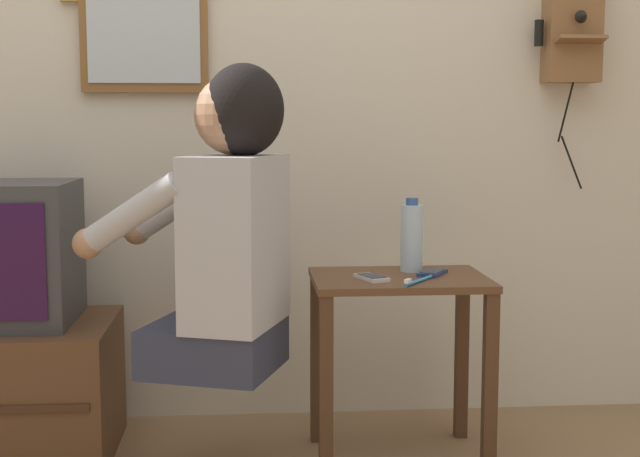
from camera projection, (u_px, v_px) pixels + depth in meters
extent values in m
cube|color=beige|center=(248.00, 59.00, 3.11)|extent=(6.80, 0.05, 2.55)
cube|color=#51331E|center=(399.00, 280.00, 2.74)|extent=(0.54, 0.40, 0.02)
cube|color=#452B1A|center=(326.00, 390.00, 2.59)|extent=(0.04, 0.04, 0.56)
cube|color=#452B1A|center=(490.00, 386.00, 2.63)|extent=(0.04, 0.04, 0.56)
cube|color=#452B1A|center=(317.00, 359.00, 2.93)|extent=(0.04, 0.04, 0.56)
cube|color=#452B1A|center=(462.00, 355.00, 2.97)|extent=(0.04, 0.04, 0.56)
cube|color=#2D3347|center=(214.00, 347.00, 2.62)|extent=(0.45, 0.44, 0.14)
cube|color=#ADADB2|center=(236.00, 241.00, 2.56)|extent=(0.33, 0.41, 0.49)
sphere|color=#A37556|center=(234.00, 115.00, 2.52)|extent=(0.23, 0.23, 0.23)
ellipsoid|color=black|center=(244.00, 110.00, 2.51)|extent=(0.30, 0.30, 0.26)
cylinder|color=#ADADB2|center=(132.00, 214.00, 2.47)|extent=(0.32, 0.18, 0.24)
cylinder|color=#ADADB2|center=(177.00, 205.00, 2.76)|extent=(0.32, 0.18, 0.24)
sphere|color=#A37556|center=(88.00, 244.00, 2.51)|extent=(0.09, 0.09, 0.09)
sphere|color=#A37556|center=(137.00, 231.00, 2.81)|extent=(0.09, 0.09, 0.09)
cube|color=#51331E|center=(14.00, 390.00, 2.80)|extent=(0.62, 0.52, 0.43)
cube|color=#38383A|center=(1.00, 253.00, 2.77)|extent=(0.45, 0.41, 0.44)
cube|color=brown|center=(572.00, 28.00, 3.11)|extent=(0.19, 0.11, 0.38)
cube|color=brown|center=(581.00, 39.00, 3.03)|extent=(0.17, 0.07, 0.03)
cone|color=black|center=(584.00, 16.00, 3.00)|extent=(0.04, 0.05, 0.04)
cylinder|color=black|center=(539.00, 33.00, 3.10)|extent=(0.03, 0.03, 0.09)
cylinder|color=black|center=(566.00, 111.00, 3.13)|extent=(0.04, 0.04, 0.22)
cylinder|color=black|center=(571.00, 162.00, 3.16)|extent=(0.07, 0.06, 0.19)
cube|color=silver|center=(372.00, 278.00, 2.69)|extent=(0.10, 0.14, 0.01)
cube|color=black|center=(372.00, 276.00, 2.68)|extent=(0.08, 0.11, 0.00)
cube|color=navy|center=(432.00, 273.00, 2.77)|extent=(0.12, 0.14, 0.01)
cube|color=black|center=(432.00, 271.00, 2.77)|extent=(0.09, 0.11, 0.00)
cylinder|color=#ADC6DB|center=(412.00, 238.00, 2.82)|extent=(0.07, 0.07, 0.21)
cylinder|color=#2D4C8C|center=(412.00, 201.00, 2.81)|extent=(0.04, 0.04, 0.02)
cylinder|color=#338CD8|center=(419.00, 281.00, 2.64)|extent=(0.11, 0.15, 0.01)
cube|color=white|center=(408.00, 281.00, 2.57)|extent=(0.02, 0.03, 0.01)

